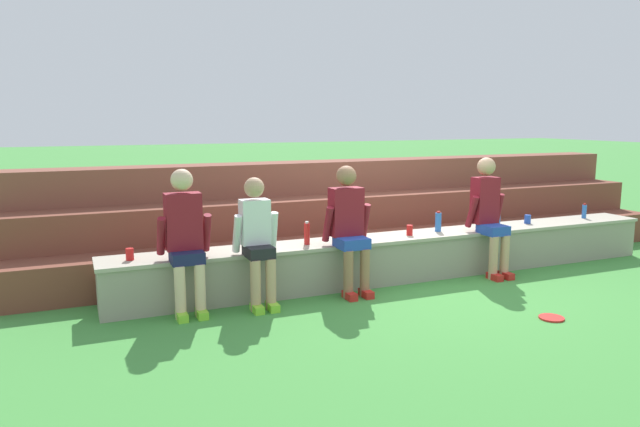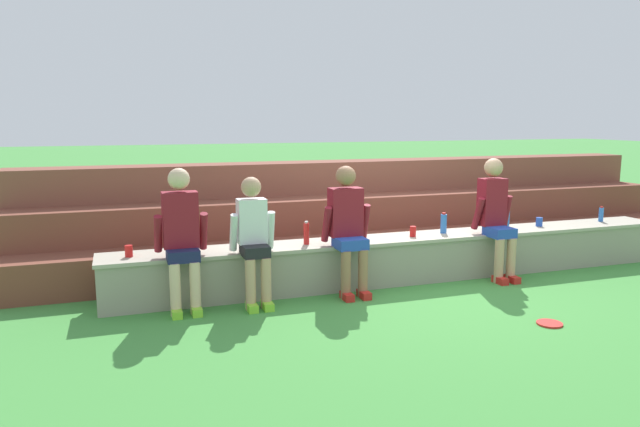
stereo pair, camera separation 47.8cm
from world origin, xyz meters
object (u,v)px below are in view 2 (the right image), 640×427
(person_far_left, at_px, (182,234))
(person_left_of_center, at_px, (254,237))
(water_bottle_center_gap, at_px, (306,233))
(person_right_of_center, at_px, (496,214))
(water_bottle_mid_left, at_px, (601,214))
(water_bottle_near_right, at_px, (444,223))
(plastic_cup_left_end, at_px, (539,222))
(plastic_cup_right_end, at_px, (413,231))
(frisbee, at_px, (550,324))
(water_bottle_mid_right, at_px, (507,220))
(plastic_cup_middle, at_px, (129,251))
(person_center, at_px, (348,225))

(person_far_left, bearing_deg, person_left_of_center, -4.46)
(person_left_of_center, height_order, water_bottle_center_gap, person_left_of_center)
(person_right_of_center, height_order, water_bottle_mid_left, person_right_of_center)
(water_bottle_near_right, xyz_separation_m, water_bottle_center_gap, (-1.84, -0.07, 0.00))
(water_bottle_mid_left, distance_m, plastic_cup_left_end, 1.07)
(water_bottle_mid_left, height_order, plastic_cup_right_end, water_bottle_mid_left)
(person_far_left, height_order, person_left_of_center, person_far_left)
(plastic_cup_left_end, bearing_deg, frisbee, -126.32)
(person_right_of_center, bearing_deg, plastic_cup_right_end, 167.72)
(plastic_cup_right_end, bearing_deg, water_bottle_near_right, 9.11)
(person_far_left, height_order, water_bottle_mid_left, person_far_left)
(water_bottle_center_gap, relative_size, plastic_cup_left_end, 2.28)
(person_far_left, distance_m, water_bottle_mid_right, 4.17)
(water_bottle_mid_right, height_order, water_bottle_center_gap, water_bottle_mid_right)
(plastic_cup_middle, bearing_deg, plastic_cup_right_end, -0.43)
(person_right_of_center, distance_m, water_bottle_mid_right, 0.43)
(water_bottle_mid_right, relative_size, plastic_cup_right_end, 2.17)
(person_right_of_center, xyz_separation_m, plastic_cup_right_end, (-1.03, 0.22, -0.20))
(frisbee, bearing_deg, person_center, 132.32)
(water_bottle_mid_right, bearing_deg, person_center, -173.84)
(person_left_of_center, height_order, frisbee, person_left_of_center)
(person_right_of_center, relative_size, water_bottle_center_gap, 5.54)
(person_far_left, relative_size, frisbee, 6.00)
(person_center, xyz_separation_m, plastic_cup_left_end, (2.89, 0.31, -0.19))
(water_bottle_mid_right, relative_size, plastic_cup_left_end, 2.36)
(plastic_cup_right_end, bearing_deg, person_far_left, -175.35)
(person_far_left, xyz_separation_m, person_center, (1.84, -0.01, -0.01))
(person_far_left, bearing_deg, plastic_cup_left_end, 3.62)
(person_center, distance_m, frisbee, 2.32)
(person_center, xyz_separation_m, water_bottle_mid_right, (2.32, 0.25, -0.11))
(water_bottle_mid_left, relative_size, water_bottle_mid_right, 0.77)
(water_bottle_near_right, bearing_deg, water_bottle_center_gap, -177.92)
(water_bottle_near_right, bearing_deg, person_center, -167.47)
(plastic_cup_left_end, bearing_deg, person_right_of_center, -162.00)
(person_right_of_center, relative_size, plastic_cup_middle, 12.18)
(plastic_cup_right_end, bearing_deg, plastic_cup_middle, 179.57)
(water_bottle_mid_right, xyz_separation_m, water_bottle_center_gap, (-2.73, -0.00, -0.00))
(water_bottle_center_gap, distance_m, frisbee, 2.74)
(person_left_of_center, distance_m, water_bottle_near_right, 2.55)
(person_left_of_center, xyz_separation_m, plastic_cup_left_end, (3.99, 0.36, -0.13))
(person_far_left, bearing_deg, water_bottle_mid_left, 3.13)
(frisbee, bearing_deg, water_bottle_near_right, 91.37)
(plastic_cup_middle, distance_m, frisbee, 4.31)
(person_far_left, height_order, person_right_of_center, person_right_of_center)
(person_left_of_center, xyz_separation_m, water_bottle_mid_left, (5.05, 0.37, -0.09))
(person_right_of_center, distance_m, water_bottle_center_gap, 2.41)
(water_bottle_mid_right, xyz_separation_m, plastic_cup_middle, (-4.68, 0.02, -0.07))
(water_bottle_mid_left, height_order, water_bottle_mid_right, water_bottle_mid_right)
(plastic_cup_middle, bearing_deg, water_bottle_mid_left, 0.59)
(water_bottle_mid_left, bearing_deg, person_far_left, -176.87)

